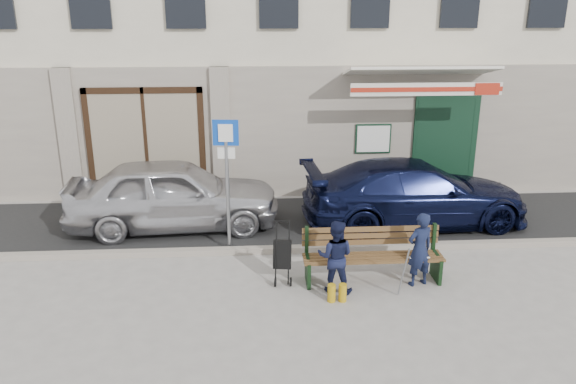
{
  "coord_description": "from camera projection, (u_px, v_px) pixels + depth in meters",
  "views": [
    {
      "loc": [
        -0.65,
        -8.43,
        4.53
      ],
      "look_at": [
        -0.0,
        1.6,
        1.2
      ],
      "focal_mm": 35.0,
      "sensor_mm": 36.0,
      "label": 1
    }
  ],
  "objects": [
    {
      "name": "car_silver",
      "position": [
        174.0,
        194.0,
        11.89
      ],
      "size": [
        4.54,
        2.06,
        1.51
      ],
      "primitive_type": "imported",
      "rotation": [
        0.0,
        0.0,
        1.63
      ],
      "color": "silver",
      "rests_on": "ground"
    },
    {
      "name": "asphalt_lane",
      "position": [
        284.0,
        222.0,
        12.39
      ],
      "size": [
        60.0,
        3.2,
        0.01
      ],
      "primitive_type": "cube",
      "color": "#282828",
      "rests_on": "ground"
    },
    {
      "name": "ground",
      "position": [
        294.0,
        289.0,
        9.45
      ],
      "size": [
        80.0,
        80.0,
        0.0
      ],
      "primitive_type": "plane",
      "color": "#9E9991",
      "rests_on": "ground"
    },
    {
      "name": "car_navy",
      "position": [
        415.0,
        193.0,
        12.1
      ],
      "size": [
        4.98,
        2.32,
        1.41
      ],
      "primitive_type": "imported",
      "rotation": [
        0.0,
        0.0,
        1.64
      ],
      "color": "black",
      "rests_on": "ground"
    },
    {
      "name": "woman",
      "position": [
        335.0,
        257.0,
        9.21
      ],
      "size": [
        0.71,
        0.62,
        1.25
      ],
      "primitive_type": "imported",
      "rotation": [
        0.0,
        0.0,
        2.88
      ],
      "color": "#131836",
      "rests_on": "ground"
    },
    {
      "name": "curb",
      "position": [
        289.0,
        249.0,
        10.86
      ],
      "size": [
        60.0,
        0.18,
        0.12
      ],
      "primitive_type": "cube",
      "color": "#9E9384",
      "rests_on": "ground"
    },
    {
      "name": "bench",
      "position": [
        370.0,
        257.0,
        9.6
      ],
      "size": [
        2.4,
        1.17,
        0.98
      ],
      "color": "brown",
      "rests_on": "ground"
    },
    {
      "name": "parking_sign",
      "position": [
        227.0,
        165.0,
        10.43
      ],
      "size": [
        0.48,
        0.1,
        2.58
      ],
      "rotation": [
        0.0,
        0.0,
        -0.11
      ],
      "color": "gray",
      "rests_on": "ground"
    },
    {
      "name": "man",
      "position": [
        420.0,
        249.0,
        9.42
      ],
      "size": [
        0.55,
        0.45,
        1.3
      ],
      "primitive_type": "imported",
      "rotation": [
        0.0,
        0.0,
        3.48
      ],
      "color": "#131A34",
      "rests_on": "ground"
    },
    {
      "name": "stroller",
      "position": [
        282.0,
        256.0,
        9.61
      ],
      "size": [
        0.34,
        0.46,
        1.06
      ],
      "rotation": [
        0.0,
        0.0,
        -0.14
      ],
      "color": "black",
      "rests_on": "ground"
    }
  ]
}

